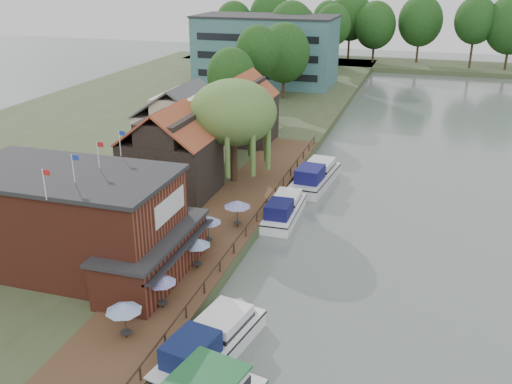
% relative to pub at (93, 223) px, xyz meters
% --- Properties ---
extents(ground, '(260.00, 260.00, 0.00)m').
position_rel_pub_xyz_m(ground, '(14.00, 1.00, -4.65)').
color(ground, '#56645F').
rests_on(ground, ground).
extents(land_bank, '(50.00, 140.00, 1.00)m').
position_rel_pub_xyz_m(land_bank, '(-16.00, 36.00, -4.15)').
color(land_bank, '#384728').
rests_on(land_bank, ground).
extents(quay_deck, '(6.00, 50.00, 0.10)m').
position_rel_pub_xyz_m(quay_deck, '(6.00, 11.00, -3.60)').
color(quay_deck, '#47301E').
rests_on(quay_deck, land_bank).
extents(quay_rail, '(0.20, 49.00, 1.00)m').
position_rel_pub_xyz_m(quay_rail, '(8.70, 11.50, -3.15)').
color(quay_rail, black).
rests_on(quay_rail, land_bank).
extents(pub, '(20.00, 11.00, 7.30)m').
position_rel_pub_xyz_m(pub, '(0.00, 0.00, 0.00)').
color(pub, maroon).
rests_on(pub, land_bank).
extents(hotel_block, '(25.40, 12.40, 12.30)m').
position_rel_pub_xyz_m(hotel_block, '(-8.00, 71.00, 2.50)').
color(hotel_block, '#38666B').
rests_on(hotel_block, land_bank).
extents(cottage_a, '(8.60, 7.60, 8.50)m').
position_rel_pub_xyz_m(cottage_a, '(-1.00, 15.00, 0.60)').
color(cottage_a, black).
rests_on(cottage_a, land_bank).
extents(cottage_b, '(9.60, 8.60, 8.50)m').
position_rel_pub_xyz_m(cottage_b, '(-4.00, 25.00, 0.60)').
color(cottage_b, beige).
rests_on(cottage_b, land_bank).
extents(cottage_c, '(7.60, 7.60, 8.50)m').
position_rel_pub_xyz_m(cottage_c, '(0.00, 34.00, 0.60)').
color(cottage_c, black).
rests_on(cottage_c, land_bank).
extents(willow, '(8.60, 8.60, 10.43)m').
position_rel_pub_xyz_m(willow, '(3.50, 20.00, 1.56)').
color(willow, '#476B2D').
rests_on(willow, land_bank).
extents(umbrella_0, '(2.16, 2.16, 2.38)m').
position_rel_pub_xyz_m(umbrella_0, '(6.13, -6.89, -2.36)').
color(umbrella_0, '#1A4890').
rests_on(umbrella_0, quay_deck).
extents(umbrella_1, '(1.98, 1.98, 2.38)m').
position_rel_pub_xyz_m(umbrella_1, '(6.79, -3.37, -2.36)').
color(umbrella_1, '#1E1B98').
rests_on(umbrella_1, quay_deck).
extents(umbrella_2, '(2.07, 2.07, 2.38)m').
position_rel_pub_xyz_m(umbrella_2, '(6.92, 2.08, -2.36)').
color(umbrella_2, navy).
rests_on(umbrella_2, quay_deck).
extents(umbrella_3, '(2.13, 2.13, 2.38)m').
position_rel_pub_xyz_m(umbrella_3, '(6.25, 5.95, -2.36)').
color(umbrella_3, navy).
rests_on(umbrella_3, quay_deck).
extents(umbrella_4, '(2.27, 2.27, 2.38)m').
position_rel_pub_xyz_m(umbrella_4, '(7.42, 9.57, -2.36)').
color(umbrella_4, navy).
rests_on(umbrella_4, quay_deck).
extents(cruiser_0, '(5.12, 10.63, 2.49)m').
position_rel_pub_xyz_m(cruiser_0, '(10.98, -5.80, -3.41)').
color(cruiser_0, white).
rests_on(cruiser_0, ground).
extents(cruiser_1, '(3.21, 9.47, 2.26)m').
position_rel_pub_xyz_m(cruiser_1, '(10.09, 14.73, -3.52)').
color(cruiser_1, white).
rests_on(cruiser_1, ground).
extents(cruiser_2, '(4.39, 10.90, 2.61)m').
position_rel_pub_xyz_m(cruiser_2, '(11.13, 24.02, -3.35)').
color(cruiser_2, silver).
rests_on(cruiser_2, ground).
extents(bank_tree_0, '(6.68, 6.68, 10.36)m').
position_rel_pub_xyz_m(bank_tree_0, '(-4.58, 42.29, 1.53)').
color(bank_tree_0, '#143811').
rests_on(bank_tree_0, land_bank).
extents(bank_tree_1, '(6.38, 6.38, 12.72)m').
position_rel_pub_xyz_m(bank_tree_1, '(-2.91, 49.19, 2.71)').
color(bank_tree_1, '#143811').
rests_on(bank_tree_1, land_bank).
extents(bank_tree_2, '(8.38, 8.38, 12.24)m').
position_rel_pub_xyz_m(bank_tree_2, '(-1.62, 59.45, 2.47)').
color(bank_tree_2, '#143811').
rests_on(bank_tree_2, land_bank).
extents(bank_tree_3, '(8.66, 8.66, 14.59)m').
position_rel_pub_xyz_m(bank_tree_3, '(-4.79, 77.20, 3.64)').
color(bank_tree_3, '#143811').
rests_on(bank_tree_3, land_bank).
extents(bank_tree_4, '(7.31, 7.31, 13.53)m').
position_rel_pub_xyz_m(bank_tree_4, '(1.28, 87.80, 3.12)').
color(bank_tree_4, '#143811').
rests_on(bank_tree_4, land_bank).
extents(bank_tree_5, '(7.04, 7.04, 13.75)m').
position_rel_pub_xyz_m(bank_tree_5, '(-0.84, 94.77, 3.22)').
color(bank_tree_5, '#143811').
rests_on(bank_tree_5, land_bank).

